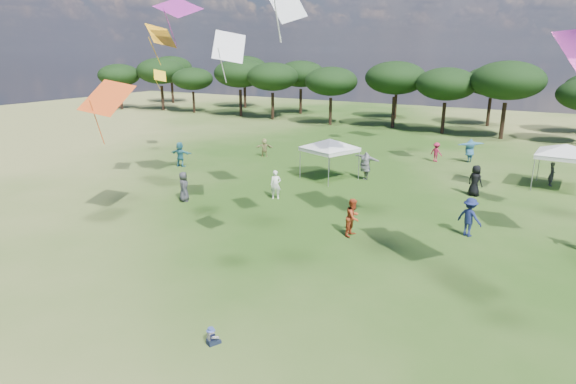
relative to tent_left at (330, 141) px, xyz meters
name	(u,v)px	position (x,y,z in m)	size (l,w,h in m)	color
tree_line	(502,81)	(7.45, 25.83, 2.76)	(108.78, 17.63, 7.77)	black
tent_left	(330,141)	(0.00, 0.00, 0.00)	(5.68, 5.68, 3.09)	gray
tent_right	(567,146)	(13.88, 5.06, 0.11)	(6.45, 6.45, 3.20)	gray
toddler	(212,337)	(5.18, -19.39, -2.41)	(0.43, 0.47, 0.57)	black
festival_crowd	(386,171)	(3.90, 0.46, -1.75)	(31.18, 20.61, 1.92)	#A11A3B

